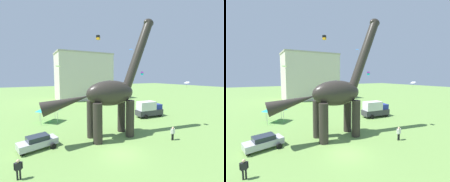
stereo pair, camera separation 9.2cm
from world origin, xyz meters
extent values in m
plane|color=#6B9347|center=(0.00, 0.00, 0.00)|extent=(240.00, 240.00, 0.00)
cylinder|color=#2D2823|center=(3.63, 5.81, 2.53)|extent=(1.17, 1.17, 5.06)
cylinder|color=#2D2823|center=(3.63, 3.57, 2.53)|extent=(1.17, 1.17, 5.06)
cylinder|color=#2D2823|center=(-1.22, 5.81, 2.53)|extent=(1.17, 1.17, 5.06)
cylinder|color=#2D2823|center=(-1.22, 3.57, 2.53)|extent=(1.17, 1.17, 5.06)
ellipsoid|color=#2D2823|center=(1.21, 4.69, 6.08)|extent=(6.93, 2.98, 3.41)
cylinder|color=#2D2823|center=(5.70, 4.69, 11.55)|extent=(4.98, 1.28, 9.87)
ellipsoid|color=#2D2823|center=(7.60, 4.69, 16.24)|extent=(1.71, 1.07, 1.17)
cone|color=#2D2823|center=(-4.60, 4.69, 5.31)|extent=(6.09, 1.71, 2.89)
cube|color=#B7B7BC|center=(-7.90, 5.55, 0.67)|extent=(4.52, 2.80, 0.72)
cube|color=#232B35|center=(-7.90, 5.55, 1.29)|extent=(2.59, 2.09, 0.52)
cylinder|color=black|center=(-6.35, 6.44, 0.31)|extent=(0.66, 0.37, 0.62)
cylinder|color=black|center=(-6.35, 4.66, 0.31)|extent=(0.66, 0.37, 0.62)
cylinder|color=black|center=(-9.46, 6.44, 0.31)|extent=(0.66, 0.37, 0.62)
cylinder|color=black|center=(-9.46, 4.66, 0.31)|extent=(0.66, 0.37, 0.62)
cube|color=#38383D|center=(13.14, 10.22, 0.95)|extent=(5.75, 2.55, 1.10)
cube|color=navy|center=(14.99, 10.22, 2.00)|extent=(1.94, 2.07, 1.00)
cube|color=silver|center=(12.36, 10.22, 2.35)|extent=(3.74, 2.30, 1.70)
cylinder|color=black|center=(15.16, 11.27, 0.40)|extent=(0.82, 0.32, 0.80)
cylinder|color=black|center=(15.16, 9.17, 0.40)|extent=(0.82, 0.32, 0.80)
cylinder|color=black|center=(11.46, 11.27, 0.40)|extent=(0.82, 0.32, 0.80)
cylinder|color=black|center=(11.46, 9.17, 0.40)|extent=(0.82, 0.32, 0.80)
cylinder|color=#6B6056|center=(9.17, 12.35, 0.30)|extent=(0.10, 0.10, 0.60)
cylinder|color=#6B6056|center=(9.32, 12.35, 0.30)|extent=(0.10, 0.10, 0.60)
cube|color=yellow|center=(9.25, 12.35, 0.82)|extent=(0.33, 0.20, 0.43)
sphere|color=tan|center=(9.25, 12.35, 1.12)|extent=(0.19, 0.19, 0.19)
cylinder|color=yellow|center=(9.06, 12.35, 0.84)|extent=(0.08, 0.08, 0.41)
cylinder|color=yellow|center=(9.43, 12.35, 0.84)|extent=(0.08, 0.08, 0.41)
cylinder|color=black|center=(7.64, -0.26, 0.44)|extent=(0.15, 0.15, 0.88)
cylinder|color=black|center=(7.86, -0.26, 0.44)|extent=(0.15, 0.15, 0.88)
cube|color=silver|center=(7.75, -0.26, 1.20)|extent=(0.48, 0.29, 0.63)
sphere|color=tan|center=(7.75, -0.26, 1.65)|extent=(0.28, 0.28, 0.28)
cylinder|color=silver|center=(7.47, -0.26, 1.23)|extent=(0.12, 0.12, 0.60)
cylinder|color=silver|center=(8.03, -0.26, 1.23)|extent=(0.12, 0.12, 0.60)
cylinder|color=black|center=(-9.71, 0.32, 0.43)|extent=(0.14, 0.14, 0.85)
cylinder|color=black|center=(-9.50, 0.32, 0.43)|extent=(0.14, 0.14, 0.85)
cube|color=black|center=(-9.61, 0.32, 1.15)|extent=(0.46, 0.28, 0.60)
sphere|color=tan|center=(-9.61, 0.32, 1.59)|extent=(0.27, 0.27, 0.27)
cylinder|color=black|center=(-9.87, 0.32, 1.18)|extent=(0.11, 0.11, 0.57)
cylinder|color=black|center=(-9.34, 0.32, 1.18)|extent=(0.11, 0.11, 0.57)
cylinder|color=#B2B2B7|center=(-4.22, 17.45, 1.05)|extent=(0.06, 0.06, 2.10)
cylinder|color=#B2B2B7|center=(-4.22, 14.75, 1.05)|extent=(0.06, 0.06, 2.10)
cylinder|color=#B2B2B7|center=(-6.92, 17.45, 1.05)|extent=(0.06, 0.06, 2.10)
cylinder|color=#B2B2B7|center=(-6.92, 14.75, 1.05)|extent=(0.06, 0.06, 2.10)
pyramid|color=#19B2B7|center=(-5.57, 16.10, 2.55)|extent=(3.15, 3.15, 0.90)
cube|color=purple|center=(17.18, 17.62, 9.22)|extent=(0.90, 0.90, 0.51)
cube|color=#19B2B7|center=(17.18, 17.62, 8.82)|extent=(0.90, 0.90, 0.51)
cube|color=white|center=(12.94, 15.16, 11.18)|extent=(1.70, 1.18, 0.60)
cube|color=white|center=(14.23, 2.69, 7.32)|extent=(0.57, 0.78, 0.25)
cylinder|color=black|center=(14.23, 2.69, 6.84)|extent=(0.01, 0.01, 0.74)
cube|color=#287AE5|center=(16.84, 22.15, 15.64)|extent=(1.08, 1.16, 0.24)
cylinder|color=orange|center=(16.84, 22.15, 15.03)|extent=(0.01, 0.01, 0.94)
cube|color=black|center=(3.71, 14.52, 15.92)|extent=(0.81, 0.81, 0.46)
cube|color=orange|center=(3.71, 14.52, 15.56)|extent=(0.81, 0.81, 0.46)
cube|color=white|center=(-3.64, 15.99, 10.15)|extent=(0.96, 0.89, 0.21)
cylinder|color=pink|center=(-3.64, 15.99, 9.65)|extent=(0.01, 0.01, 0.78)
cube|color=beige|center=(9.46, 40.86, 7.96)|extent=(18.95, 10.34, 15.91)
cube|color=#ABA396|center=(9.46, 40.86, 16.16)|extent=(19.33, 10.55, 0.50)
camera|label=1|loc=(-8.64, -13.73, 8.42)|focal=24.94mm
camera|label=2|loc=(-8.56, -13.78, 8.42)|focal=24.94mm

